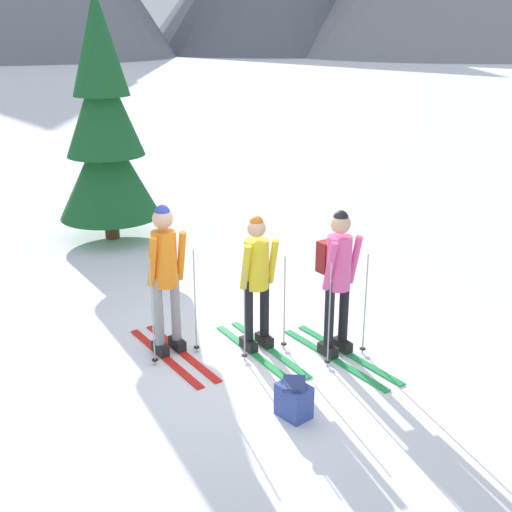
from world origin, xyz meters
name	(u,v)px	position (x,y,z in m)	size (l,w,h in m)	color
ground_plane	(235,359)	(0.00, 0.00, 0.00)	(400.00, 400.00, 0.00)	white
skier_in_orange	(166,274)	(-0.78, 0.10, 0.99)	(1.30, 1.49, 1.79)	red
skier_in_yellow	(257,279)	(0.23, 0.28, 0.88)	(1.21, 1.50, 1.63)	green
skier_in_pink	(338,275)	(1.14, 0.23, 0.98)	(1.34, 1.54, 1.74)	green
pine_tree_near	(104,130)	(-2.69, 4.34, 1.94)	(1.75, 1.75, 4.24)	#51381E
backpack_on_snow_front	(294,399)	(0.70, -1.10, 0.19)	(0.40, 0.40, 0.38)	#384C99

